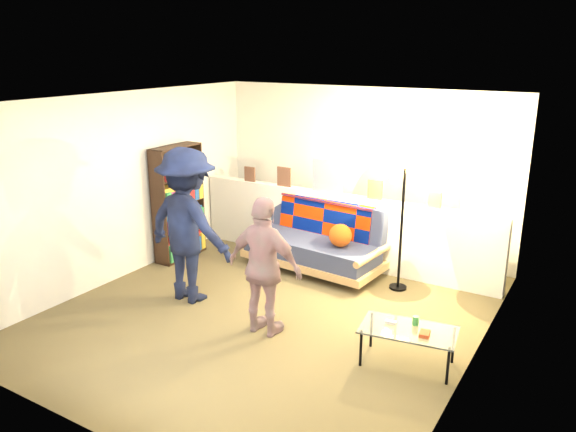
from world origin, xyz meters
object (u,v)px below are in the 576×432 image
at_px(coffee_table, 409,331).
at_px(person_left, 188,226).
at_px(bookshelf, 178,206).
at_px(futon_sofa, 317,242).
at_px(floor_lamp, 404,200).
at_px(person_right, 265,267).

distance_m(coffee_table, person_left, 2.81).
xyz_separation_m(bookshelf, coffee_table, (3.82, -1.08, -0.41)).
bearing_deg(coffee_table, futon_sofa, 138.11).
relative_size(bookshelf, floor_lamp, 1.00).
xyz_separation_m(futon_sofa, person_left, (-0.84, -1.64, 0.54)).
relative_size(floor_lamp, person_left, 0.88).
distance_m(bookshelf, floor_lamp, 3.19).
bearing_deg(bookshelf, floor_lamp, 10.69).
bearing_deg(futon_sofa, bookshelf, -161.64).
bearing_deg(futon_sofa, person_left, -117.16).
relative_size(futon_sofa, person_right, 1.32).
height_order(futon_sofa, person_right, person_right).
height_order(coffee_table, person_right, person_right).
height_order(floor_lamp, person_left, person_left).
xyz_separation_m(bookshelf, person_left, (1.06, -1.01, 0.17)).
relative_size(bookshelf, person_left, 0.88).
distance_m(coffee_table, person_right, 1.58).
bearing_deg(person_right, coffee_table, -172.45).
bearing_deg(floor_lamp, futon_sofa, 177.86).
bearing_deg(person_left, person_right, 171.85).
bearing_deg(bookshelf, coffee_table, -15.87).
distance_m(coffee_table, floor_lamp, 1.98).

